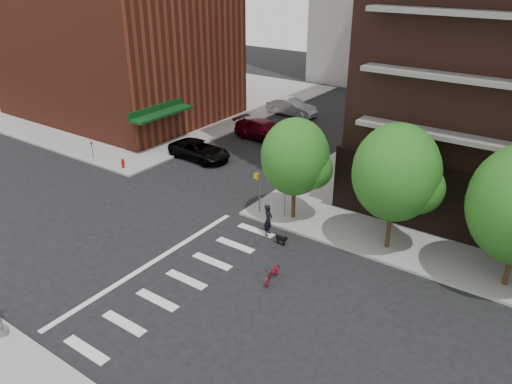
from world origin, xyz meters
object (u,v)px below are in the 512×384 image
at_px(scooter, 273,273).
at_px(parked_car_black, 200,150).
at_px(parked_car_silver, 292,107).
at_px(parked_car_maroon, 265,131).
at_px(fire_hydrant, 123,163).
at_px(dog_walker, 268,220).

bearing_deg(scooter, parked_car_black, 134.49).
xyz_separation_m(parked_car_black, scooter, (13.77, -10.36, -0.29)).
bearing_deg(scooter, parked_car_silver, 111.12).
bearing_deg(parked_car_silver, scooter, -151.15).
relative_size(parked_car_black, parked_car_maroon, 0.89).
xyz_separation_m(parked_car_silver, scooter, (14.13, -24.78, -0.41)).
bearing_deg(scooter, fire_hydrant, 153.87).
distance_m(parked_car_black, parked_car_silver, 14.43).
bearing_deg(dog_walker, parked_car_maroon, 18.98).
height_order(parked_car_black, dog_walker, dog_walker).
distance_m(parked_car_black, parked_car_maroon, 6.87).
height_order(parked_car_silver, dog_walker, dog_walker).
relative_size(parked_car_maroon, scooter, 3.53).
bearing_deg(parked_car_maroon, parked_car_black, 168.80).
bearing_deg(fire_hydrant, scooter, -17.56).
bearing_deg(dog_walker, scooter, -159.08).
bearing_deg(parked_car_maroon, fire_hydrant, 160.08).
relative_size(parked_car_black, parked_car_silver, 1.02).
relative_size(parked_car_silver, scooter, 3.08).
height_order(parked_car_maroon, parked_car_silver, parked_car_maroon).
bearing_deg(dog_walker, parked_car_silver, 12.45).
bearing_deg(parked_car_silver, parked_car_maroon, -165.84).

